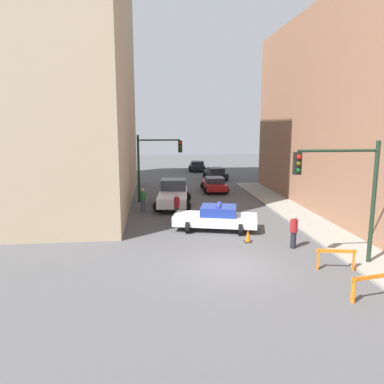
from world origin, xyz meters
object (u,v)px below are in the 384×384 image
Objects in this scene: police_car at (216,218)px; barrier_front at (371,283)px; white_truck at (173,194)px; pedestrian_sidewalk at (294,231)px; parked_car_near at (214,184)px; pedestrian_corner at (143,200)px; barrier_mid at (336,256)px; traffic_light_far at (153,159)px; traffic_cone at (248,236)px; parked_car_far at (197,166)px; parked_car_mid at (215,173)px; pedestrian_crossing at (177,206)px; traffic_light_near at (348,184)px.

barrier_front is (3.84, -9.15, -0.11)m from police_car.
white_truck is 11.48m from pedestrian_sidewalk.
pedestrian_sidewalk is (1.29, -15.96, 0.19)m from parked_car_near.
pedestrian_corner is 14.08m from barrier_mid.
traffic_light_far is at bearing 112.98° from barrier_front.
police_car is 3.02× the size of pedestrian_sidewalk.
white_truck is 3.53× the size of barrier_front.
pedestrian_corner reaches higher than traffic_cone.
parked_car_far is 30.01m from traffic_cone.
barrier_mid is 2.41× the size of traffic_cone.
traffic_cone is (-2.04, -22.36, -0.36)m from parked_car_mid.
police_car is at bearing -90.01° from parked_car_far.
pedestrian_crossing is (-5.38, -17.38, 0.19)m from parked_car_mid.
pedestrian_crossing reaches higher than barrier_front.
pedestrian_crossing is at bearing 53.45° from police_car.
traffic_light_far is 1.20× the size of parked_car_near.
parked_car_far is at bearing 93.94° from traffic_light_near.
parked_car_far is at bearing -104.82° from pedestrian_crossing.
white_truck reaches higher than barrier_mid.
pedestrian_crossing is at bearing 127.51° from traffic_light_near.
parked_car_mid is at bearing 73.66° from white_truck.
parked_car_far is 23.52m from pedestrian_corner.
white_truck reaches higher than police_car.
police_car is 3.02× the size of pedestrian_corner.
white_truck is 16.85m from barrier_front.
pedestrian_sidewalk is at bearing -83.57° from parked_car_far.
police_car is 0.90× the size of white_truck.
pedestrian_corner is at bearing 2.70° from pedestrian_sidewalk.
traffic_light_far is 7.39m from parked_car_near.
traffic_light_far is 3.13× the size of pedestrian_crossing.
white_truck is at bearing 114.67° from barrier_mid.
parked_car_far reaches higher than barrier_mid.
barrier_mid is at bearing -59.65° from white_truck.
pedestrian_sidewalk is 3.01m from barrier_mid.
traffic_light_near is 3.13× the size of pedestrian_corner.
traffic_light_near reaches higher than barrier_mid.
barrier_front is (8.12, -14.12, -0.24)m from pedestrian_corner.
barrier_front is (5.93, -15.77, -0.29)m from white_truck.
police_car is at bearing -97.39° from parked_car_near.
pedestrian_sidewalk is at bearing 125.76° from pedestrian_crossing.
barrier_mid is at bearing -82.56° from parked_car_far.
police_car is 7.57m from barrier_mid.
pedestrian_crossing is at bearing -84.19° from white_truck.
barrier_mid is (1.75, -34.06, -0.06)m from parked_car_far.
pedestrian_corner is at bearing -101.42° from parked_car_far.
pedestrian_sidewalk reaches higher than barrier_front.
pedestrian_crossing is (0.01, -4.05, -0.04)m from white_truck.
parked_car_far is 31.15m from pedestrian_sidewalk.
police_car is at bearing 92.07° from pedestrian_corner.
barrier_mid is at bearing -82.53° from parked_car_near.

